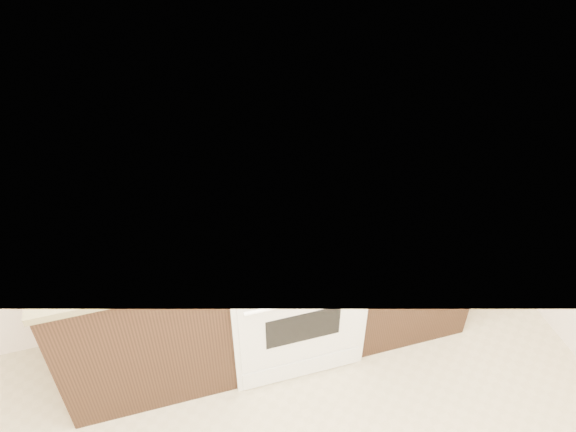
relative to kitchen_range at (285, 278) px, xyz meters
name	(u,v)px	position (x,y,z in m)	size (l,w,h in m)	color
room_shell	(309,361)	(-0.35, -1.42, 1.21)	(4.10, 3.60, 2.75)	silver
counter_left	(141,312)	(-0.83, 0.01, -0.03)	(0.93, 0.67, 0.92)	black
counter_right	(400,257)	(0.73, 0.01, -0.03)	(0.73, 0.67, 0.92)	black
kitchen_range	(285,278)	(0.00, 0.00, 0.00)	(0.78, 0.73, 1.22)	white
mixing_bowl	(327,204)	(0.21, -0.05, 0.54)	(0.48, 0.48, 0.22)	silver
roasting_pan	(271,231)	(-0.11, -0.14, 0.50)	(0.33, 0.24, 0.12)	black
baking_sheet	(231,211)	(-0.27, 0.11, 0.47)	(0.40, 0.29, 0.06)	black
wooden_spoon	(294,215)	(0.05, 0.00, 0.46)	(0.15, 0.23, 0.04)	tan
blue_ladle	(355,218)	(0.34, -0.14, 0.49)	(0.26, 0.18, 0.11)	#82A8C2
spice_jars	(90,226)	(-0.99, 0.18, 0.49)	(0.38, 0.15, 0.13)	#BFB28C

